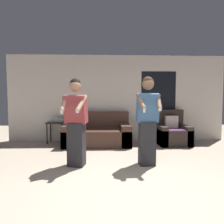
{
  "coord_description": "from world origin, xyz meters",
  "views": [
    {
      "loc": [
        -0.35,
        -2.23,
        1.24
      ],
      "look_at": [
        -0.24,
        1.13,
        1.04
      ],
      "focal_mm": 28.0,
      "sensor_mm": 36.0,
      "label": 1
    }
  ],
  "objects_px": {
    "couch": "(98,134)",
    "side_table": "(56,125)",
    "person_right": "(147,120)",
    "armchair": "(171,133)",
    "person_left": "(76,122)"
  },
  "relations": [
    {
      "from": "armchair",
      "to": "person_left",
      "type": "xyz_separation_m",
      "value": [
        -2.51,
        -1.73,
        0.53
      ]
    },
    {
      "from": "side_table",
      "to": "person_right",
      "type": "distance_m",
      "value": 3.05
    },
    {
      "from": "couch",
      "to": "person_left",
      "type": "relative_size",
      "value": 1.11
    },
    {
      "from": "armchair",
      "to": "side_table",
      "type": "height_order",
      "value": "armchair"
    },
    {
      "from": "armchair",
      "to": "person_right",
      "type": "xyz_separation_m",
      "value": [
        -1.14,
        -1.72,
        0.56
      ]
    },
    {
      "from": "couch",
      "to": "side_table",
      "type": "distance_m",
      "value": 1.31
    },
    {
      "from": "couch",
      "to": "side_table",
      "type": "bearing_deg",
      "value": 169.18
    },
    {
      "from": "couch",
      "to": "person_left",
      "type": "height_order",
      "value": "person_left"
    },
    {
      "from": "armchair",
      "to": "person_right",
      "type": "bearing_deg",
      "value": -123.35
    },
    {
      "from": "person_left",
      "to": "side_table",
      "type": "bearing_deg",
      "value": 115.63
    },
    {
      "from": "person_left",
      "to": "couch",
      "type": "bearing_deg",
      "value": 79.23
    },
    {
      "from": "couch",
      "to": "person_left",
      "type": "distance_m",
      "value": 1.83
    },
    {
      "from": "side_table",
      "to": "person_left",
      "type": "height_order",
      "value": "person_left"
    },
    {
      "from": "couch",
      "to": "armchair",
      "type": "distance_m",
      "value": 2.19
    },
    {
      "from": "armchair",
      "to": "person_left",
      "type": "height_order",
      "value": "person_left"
    }
  ]
}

